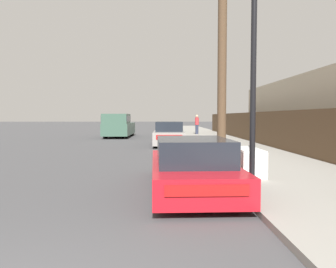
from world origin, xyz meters
The scene contains 9 objects.
sidewalk_curb centered at (5.30, 23.50, 0.06)m, with size 4.20×63.00×0.12m, color gray.
discarded_fridge centered at (3.91, 6.93, 0.47)m, with size 0.62×1.57×0.72m.
parked_sports_car_red centered at (2.25, 5.54, 0.55)m, with size 1.87×4.70×1.20m.
car_parked_mid centered at (1.98, 17.14, 0.65)m, with size 1.79×4.51×1.39m.
pickup_truck centered at (-1.96, 24.72, 0.95)m, with size 2.08×5.88×1.89m.
utility_pole centered at (3.91, 10.92, 4.34)m, with size 1.80×0.34×8.26m.
street_lamp centered at (3.52, 5.10, 2.97)m, with size 0.26×0.26×4.94m.
wooden_fence centered at (7.25, 17.83, 1.04)m, with size 0.08×34.38×1.83m, color brown.
pedestrian centered at (4.70, 27.63, 1.01)m, with size 0.34×0.34×1.73m.
Camera 1 is at (1.61, -1.80, 1.67)m, focal length 35.00 mm.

